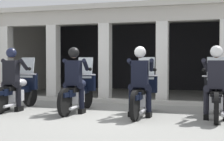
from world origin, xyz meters
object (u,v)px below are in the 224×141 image
(motorcycle_far_right, at_px, (216,95))
(police_officer_far_right, at_px, (216,76))
(motorcycle_far_left, at_px, (18,90))
(police_officer_far_left, at_px, (12,74))
(motorcycle_center_right, at_px, (143,93))
(police_officer_center_left, at_px, (74,74))
(police_officer_center_right, at_px, (140,75))
(motorcycle_center_left, at_px, (79,91))

(motorcycle_far_right, relative_size, police_officer_far_right, 1.29)
(motorcycle_far_left, xyz_separation_m, police_officer_far_left, (-0.00, -0.28, 0.44))
(police_officer_far_left, distance_m, motorcycle_center_right, 3.31)
(police_officer_far_left, relative_size, police_officer_far_right, 1.00)
(motorcycle_center_right, bearing_deg, police_officer_far_right, -5.33)
(police_officer_center_left, bearing_deg, police_officer_far_left, -172.84)
(motorcycle_center_right, distance_m, motorcycle_far_right, 1.63)
(motorcycle_far_left, distance_m, police_officer_center_right, 3.30)
(motorcycle_far_right, bearing_deg, police_officer_far_right, -87.60)
(motorcycle_far_left, xyz_separation_m, motorcycle_far_right, (4.89, 0.14, 0.00))
(motorcycle_center_left, relative_size, police_officer_center_right, 1.29)
(motorcycle_center_left, bearing_deg, police_officer_far_left, -163.17)
(police_officer_far_right, bearing_deg, motorcycle_far_left, -179.04)
(police_officer_far_left, height_order, motorcycle_center_right, police_officer_far_left)
(motorcycle_center_left, bearing_deg, police_officer_far_right, -2.20)
(motorcycle_far_left, relative_size, motorcycle_center_right, 1.00)
(motorcycle_far_left, height_order, police_officer_center_right, police_officer_center_right)
(police_officer_center_right, relative_size, police_officer_far_right, 1.00)
(motorcycle_center_left, bearing_deg, motorcycle_far_right, 2.77)
(motorcycle_center_left, xyz_separation_m, motorcycle_center_right, (1.63, -0.07, 0.00))
(motorcycle_center_left, height_order, police_officer_far_right, police_officer_far_right)
(police_officer_center_right, bearing_deg, police_officer_far_left, -176.94)
(motorcycle_far_left, relative_size, motorcycle_center_left, 1.00)
(police_officer_center_right, bearing_deg, motorcycle_far_left, 178.08)
(police_officer_center_left, height_order, motorcycle_center_right, police_officer_center_left)
(police_officer_center_right, xyz_separation_m, police_officer_far_right, (1.63, 0.08, 0.00))
(motorcycle_center_left, bearing_deg, motorcycle_far_left, -172.84)
(police_officer_far_left, xyz_separation_m, police_officer_center_right, (3.26, 0.06, 0.00))
(police_officer_center_left, distance_m, motorcycle_far_right, 3.30)
(police_officer_center_left, bearing_deg, police_officer_far_right, 2.77)
(motorcycle_center_left, distance_m, police_officer_center_right, 1.72)
(motorcycle_far_left, height_order, motorcycle_center_right, same)
(motorcycle_far_left, height_order, police_officer_far_left, police_officer_far_left)
(police_officer_far_left, bearing_deg, police_officer_center_right, 1.13)
(police_officer_center_right, bearing_deg, police_officer_far_right, 4.60)
(police_officer_far_right, bearing_deg, motorcycle_center_right, 175.38)
(motorcycle_center_right, distance_m, police_officer_far_right, 1.70)
(motorcycle_far_left, relative_size, motorcycle_far_right, 1.00)
(police_officer_far_left, xyz_separation_m, police_officer_center_left, (1.63, 0.13, 0.00))
(motorcycle_center_right, relative_size, police_officer_far_right, 1.29)
(motorcycle_center_right, bearing_deg, police_officer_far_left, -171.98)
(motorcycle_center_right, bearing_deg, police_officer_center_right, -88.31)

